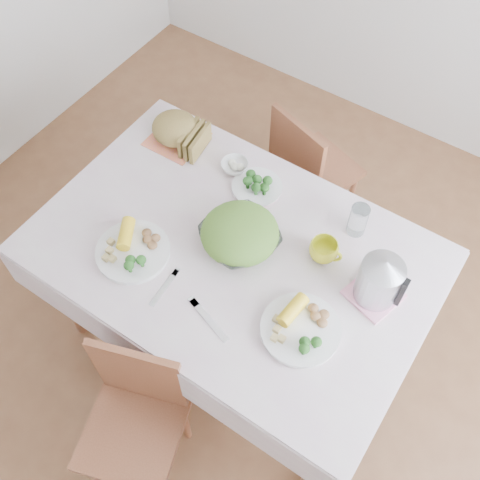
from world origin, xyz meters
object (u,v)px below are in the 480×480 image
Objects in this scene: dining_table at (234,298)px; electric_kettle at (380,278)px; chair_far at (318,159)px; salad_bowl at (240,238)px; dinner_plate_left at (133,252)px; yellow_mug at (323,251)px; chair_near at (129,429)px; dinner_plate_right at (300,330)px.

electric_kettle is at bearing 12.88° from dining_table.
chair_far is 0.87m from salad_bowl.
yellow_mug is (0.60, 0.38, 0.03)m from dinner_plate_left.
dinner_plate_left is at bearing 105.00° from chair_near.
dining_table is 1.75× the size of chair_far.
chair_far reaches higher than dinner_plate_left.
dinner_plate_right is at bearing -74.51° from yellow_mug.
dinner_plate_left is (-0.24, -1.06, 0.31)m from chair_far.
chair_far is (-0.06, 0.84, 0.09)m from dining_table.
dinner_plate_right is at bearing 6.31° from dinner_plate_left.
dinner_plate_right is 1.32× the size of electric_kettle.
dinner_plate_left is at bearing -139.21° from salad_bowl.
dinner_plate_right is (0.37, 0.55, 0.31)m from chair_near.
salad_bowl is at bearing 40.79° from dinner_plate_left.
chair_near is at bearing -128.46° from electric_kettle.
chair_far is 1.13m from dinner_plate_left.
dinner_plate_left is 0.71m from yellow_mug.
chair_near is 2.82× the size of dinner_plate_right.
yellow_mug reaches higher than dinner_plate_left.
chair_far is 2.84× the size of dinner_plate_right.
dinner_plate_left is at bearing -173.69° from dinner_plate_right.
dinner_plate_right is at bearing 132.02° from chair_far.
chair_near is (0.01, -0.70, 0.09)m from dining_table.
salad_bowl is 0.54m from electric_kettle.
electric_kettle is (0.52, 0.82, 0.42)m from chair_near.
dinner_plate_left reaches higher than dining_table.
chair_far reaches higher than chair_near.
salad_bowl reaches higher than dining_table.
chair_near is 2.85× the size of salad_bowl.
chair_near is 1.06m from electric_kettle.
yellow_mug is (-0.09, 0.31, 0.03)m from dinner_plate_right.
dining_table is at bearing 159.00° from dinner_plate_right.
chair_far is 1.13m from dinner_plate_right.
dinner_plate_right is (0.45, -0.99, 0.31)m from chair_far.
dinner_plate_right is 0.32m from yellow_mug.
salad_bowl is at bearing 83.78° from dining_table.
chair_far is 0.84m from yellow_mug.
yellow_mug is at bearing 53.16° from chair_near.
chair_near is at bearing -123.85° from dinner_plate_right.
chair_far is 3.75× the size of electric_kettle.
dinner_plate_right is at bearing -26.52° from salad_bowl.
salad_bowl is at bearing 72.13° from chair_near.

